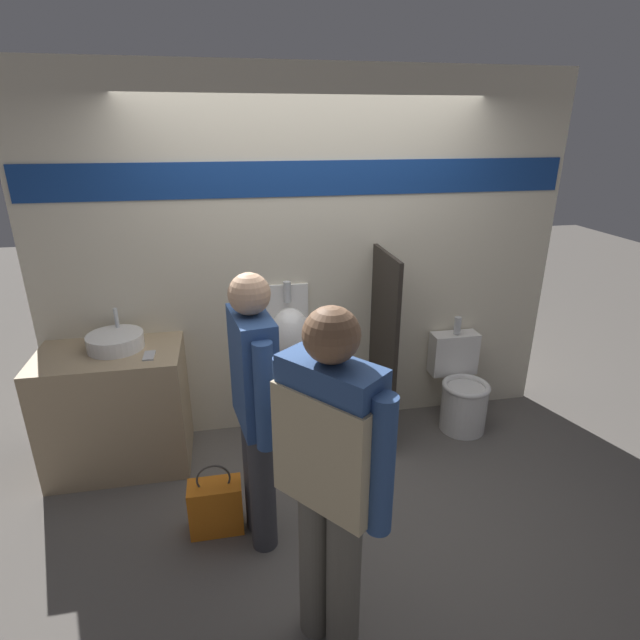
{
  "coord_description": "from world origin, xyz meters",
  "views": [
    {
      "loc": [
        -0.61,
        -2.98,
        2.3
      ],
      "look_at": [
        0.0,
        0.17,
        1.05
      ],
      "focal_mm": 28.0,
      "sensor_mm": 36.0,
      "label": 1
    }
  ],
  "objects_px": {
    "person_in_vest": "(330,468)",
    "cell_phone": "(149,356)",
    "urinal_near_counter": "(290,339)",
    "person_with_lanyard": "(255,404)",
    "sink_basin": "(115,341)",
    "toilet": "(461,390)",
    "shopping_bag": "(216,506)"
  },
  "relations": [
    {
      "from": "shopping_bag",
      "to": "urinal_near_counter",
      "type": "bearing_deg",
      "value": 57.78
    },
    {
      "from": "toilet",
      "to": "person_in_vest",
      "type": "height_order",
      "value": "person_in_vest"
    },
    {
      "from": "sink_basin",
      "to": "cell_phone",
      "type": "distance_m",
      "value": 0.3
    },
    {
      "from": "cell_phone",
      "to": "person_in_vest",
      "type": "bearing_deg",
      "value": -58.5
    },
    {
      "from": "shopping_bag",
      "to": "sink_basin",
      "type": "bearing_deg",
      "value": 125.73
    },
    {
      "from": "urinal_near_counter",
      "to": "shopping_bag",
      "type": "xyz_separation_m",
      "value": [
        -0.59,
        -0.94,
        -0.64
      ]
    },
    {
      "from": "toilet",
      "to": "person_in_vest",
      "type": "xyz_separation_m",
      "value": [
        -1.43,
        -1.61,
        0.67
      ]
    },
    {
      "from": "sink_basin",
      "to": "cell_phone",
      "type": "height_order",
      "value": "sink_basin"
    },
    {
      "from": "urinal_near_counter",
      "to": "toilet",
      "type": "relative_size",
      "value": 1.41
    },
    {
      "from": "toilet",
      "to": "shopping_bag",
      "type": "relative_size",
      "value": 1.86
    },
    {
      "from": "person_with_lanyard",
      "to": "cell_phone",
      "type": "bearing_deg",
      "value": 30.93
    },
    {
      "from": "person_in_vest",
      "to": "toilet",
      "type": "bearing_deg",
      "value": -81.05
    },
    {
      "from": "cell_phone",
      "to": "shopping_bag",
      "type": "bearing_deg",
      "value": -60.73
    },
    {
      "from": "person_with_lanyard",
      "to": "shopping_bag",
      "type": "height_order",
      "value": "person_with_lanyard"
    },
    {
      "from": "toilet",
      "to": "sink_basin",
      "type": "bearing_deg",
      "value": 178.91
    },
    {
      "from": "urinal_near_counter",
      "to": "person_in_vest",
      "type": "bearing_deg",
      "value": -92.13
    },
    {
      "from": "person_in_vest",
      "to": "cell_phone",
      "type": "bearing_deg",
      "value": -7.98
    },
    {
      "from": "cell_phone",
      "to": "shopping_bag",
      "type": "distance_m",
      "value": 1.06
    },
    {
      "from": "cell_phone",
      "to": "person_with_lanyard",
      "type": "bearing_deg",
      "value": -50.23
    },
    {
      "from": "sink_basin",
      "to": "urinal_near_counter",
      "type": "distance_m",
      "value": 1.22
    },
    {
      "from": "urinal_near_counter",
      "to": "person_with_lanyard",
      "type": "distance_m",
      "value": 1.09
    },
    {
      "from": "toilet",
      "to": "cell_phone",
      "type": "bearing_deg",
      "value": -176.85
    },
    {
      "from": "urinal_near_counter",
      "to": "cell_phone",
      "type": "bearing_deg",
      "value": -165.2
    },
    {
      "from": "toilet",
      "to": "person_with_lanyard",
      "type": "bearing_deg",
      "value": -151.89
    },
    {
      "from": "sink_basin",
      "to": "toilet",
      "type": "height_order",
      "value": "sink_basin"
    },
    {
      "from": "sink_basin",
      "to": "urinal_near_counter",
      "type": "bearing_deg",
      "value": 3.76
    },
    {
      "from": "person_with_lanyard",
      "to": "shopping_bag",
      "type": "xyz_separation_m",
      "value": [
        -0.26,
        0.09,
        -0.73
      ]
    },
    {
      "from": "sink_basin",
      "to": "shopping_bag",
      "type": "distance_m",
      "value": 1.3
    },
    {
      "from": "person_in_vest",
      "to": "person_with_lanyard",
      "type": "bearing_deg",
      "value": -19.06
    },
    {
      "from": "toilet",
      "to": "person_with_lanyard",
      "type": "relative_size",
      "value": 0.53
    },
    {
      "from": "sink_basin",
      "to": "person_with_lanyard",
      "type": "bearing_deg",
      "value": -47.24
    },
    {
      "from": "person_in_vest",
      "to": "person_with_lanyard",
      "type": "height_order",
      "value": "person_in_vest"
    }
  ]
}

